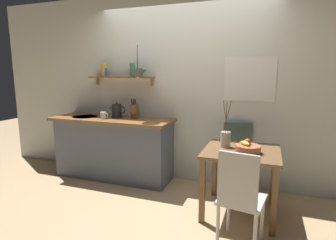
{
  "coord_description": "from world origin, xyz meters",
  "views": [
    {
      "loc": [
        1.13,
        -3.11,
        1.59
      ],
      "look_at": [
        -0.1,
        0.25,
        0.95
      ],
      "focal_mm": 29.08,
      "sensor_mm": 36.0,
      "label": 1
    }
  ],
  "objects_px": {
    "dining_table": "(241,161)",
    "electric_kettle": "(117,111)",
    "pendant_lamp": "(138,74)",
    "fruit_bowl": "(248,147)",
    "twig_vase": "(226,139)",
    "dining_chair_far": "(238,155)",
    "knife_block": "(135,111)",
    "coffee_mug_by_sink": "(103,115)",
    "dining_chair_near": "(240,196)"
  },
  "relations": [
    {
      "from": "pendant_lamp",
      "to": "dining_table",
      "type": "bearing_deg",
      "value": -15.47
    },
    {
      "from": "electric_kettle",
      "to": "coffee_mug_by_sink",
      "type": "bearing_deg",
      "value": -130.36
    },
    {
      "from": "dining_table",
      "to": "electric_kettle",
      "type": "relative_size",
      "value": 3.23
    },
    {
      "from": "dining_table",
      "to": "fruit_bowl",
      "type": "distance_m",
      "value": 0.21
    },
    {
      "from": "dining_chair_near",
      "to": "fruit_bowl",
      "type": "relative_size",
      "value": 3.56
    },
    {
      "from": "fruit_bowl",
      "to": "knife_block",
      "type": "height_order",
      "value": "knife_block"
    },
    {
      "from": "dining_table",
      "to": "pendant_lamp",
      "type": "xyz_separation_m",
      "value": [
        -1.45,
        0.4,
        0.94
      ]
    },
    {
      "from": "dining_table",
      "to": "dining_chair_near",
      "type": "relative_size",
      "value": 0.86
    },
    {
      "from": "electric_kettle",
      "to": "pendant_lamp",
      "type": "xyz_separation_m",
      "value": [
        0.39,
        -0.09,
        0.54
      ]
    },
    {
      "from": "dining_chair_near",
      "to": "electric_kettle",
      "type": "height_order",
      "value": "electric_kettle"
    },
    {
      "from": "dining_chair_far",
      "to": "coffee_mug_by_sink",
      "type": "height_order",
      "value": "coffee_mug_by_sink"
    },
    {
      "from": "dining_table",
      "to": "fruit_bowl",
      "type": "relative_size",
      "value": 3.06
    },
    {
      "from": "dining_chair_far",
      "to": "pendant_lamp",
      "type": "height_order",
      "value": "pendant_lamp"
    },
    {
      "from": "dining_table",
      "to": "dining_chair_far",
      "type": "relative_size",
      "value": 0.87
    },
    {
      "from": "dining_chair_near",
      "to": "pendant_lamp",
      "type": "distance_m",
      "value": 2.13
    },
    {
      "from": "dining_table",
      "to": "coffee_mug_by_sink",
      "type": "xyz_separation_m",
      "value": [
        -1.98,
        0.33,
        0.35
      ]
    },
    {
      "from": "fruit_bowl",
      "to": "twig_vase",
      "type": "bearing_deg",
      "value": 151.86
    },
    {
      "from": "fruit_bowl",
      "to": "pendant_lamp",
      "type": "bearing_deg",
      "value": 162.65
    },
    {
      "from": "twig_vase",
      "to": "pendant_lamp",
      "type": "relative_size",
      "value": 1.2
    },
    {
      "from": "coffee_mug_by_sink",
      "to": "twig_vase",
      "type": "bearing_deg",
      "value": -8.54
    },
    {
      "from": "dining_chair_far",
      "to": "coffee_mug_by_sink",
      "type": "xyz_separation_m",
      "value": [
        -1.89,
        -0.21,
        0.45
      ]
    },
    {
      "from": "electric_kettle",
      "to": "knife_block",
      "type": "bearing_deg",
      "value": 8.58
    },
    {
      "from": "electric_kettle",
      "to": "pendant_lamp",
      "type": "relative_size",
      "value": 0.55
    },
    {
      "from": "twig_vase",
      "to": "electric_kettle",
      "type": "relative_size",
      "value": 2.16
    },
    {
      "from": "electric_kettle",
      "to": "coffee_mug_by_sink",
      "type": "xyz_separation_m",
      "value": [
        -0.13,
        -0.16,
        -0.05
      ]
    },
    {
      "from": "dining_table",
      "to": "pendant_lamp",
      "type": "relative_size",
      "value": 1.79
    },
    {
      "from": "coffee_mug_by_sink",
      "to": "dining_chair_near",
      "type": "bearing_deg",
      "value": -26.85
    },
    {
      "from": "twig_vase",
      "to": "knife_block",
      "type": "relative_size",
      "value": 1.88
    },
    {
      "from": "electric_kettle",
      "to": "coffee_mug_by_sink",
      "type": "height_order",
      "value": "electric_kettle"
    },
    {
      "from": "dining_table",
      "to": "dining_chair_far",
      "type": "xyz_separation_m",
      "value": [
        -0.09,
        0.54,
        -0.1
      ]
    },
    {
      "from": "fruit_bowl",
      "to": "knife_block",
      "type": "relative_size",
      "value": 0.92
    },
    {
      "from": "dining_table",
      "to": "coffee_mug_by_sink",
      "type": "distance_m",
      "value": 2.04
    },
    {
      "from": "knife_block",
      "to": "coffee_mug_by_sink",
      "type": "height_order",
      "value": "knife_block"
    },
    {
      "from": "pendant_lamp",
      "to": "dining_chair_near",
      "type": "bearing_deg",
      "value": -36.09
    },
    {
      "from": "dining_table",
      "to": "dining_chair_far",
      "type": "height_order",
      "value": "dining_chair_far"
    },
    {
      "from": "electric_kettle",
      "to": "coffee_mug_by_sink",
      "type": "relative_size",
      "value": 2.01
    },
    {
      "from": "fruit_bowl",
      "to": "twig_vase",
      "type": "height_order",
      "value": "twig_vase"
    },
    {
      "from": "fruit_bowl",
      "to": "coffee_mug_by_sink",
      "type": "height_order",
      "value": "coffee_mug_by_sink"
    },
    {
      "from": "dining_chair_near",
      "to": "coffee_mug_by_sink",
      "type": "xyz_separation_m",
      "value": [
        -2.03,
        1.03,
        0.45
      ]
    },
    {
      "from": "dining_chair_far",
      "to": "twig_vase",
      "type": "bearing_deg",
      "value": -101.93
    },
    {
      "from": "dining_chair_near",
      "to": "twig_vase",
      "type": "height_order",
      "value": "twig_vase"
    },
    {
      "from": "twig_vase",
      "to": "coffee_mug_by_sink",
      "type": "xyz_separation_m",
      "value": [
        -1.79,
        0.27,
        0.13
      ]
    },
    {
      "from": "twig_vase",
      "to": "pendant_lamp",
      "type": "height_order",
      "value": "pendant_lamp"
    },
    {
      "from": "electric_kettle",
      "to": "dining_chair_far",
      "type": "bearing_deg",
      "value": 1.84
    },
    {
      "from": "fruit_bowl",
      "to": "dining_table",
      "type": "bearing_deg",
      "value": 132.9
    },
    {
      "from": "coffee_mug_by_sink",
      "to": "pendant_lamp",
      "type": "distance_m",
      "value": 0.79
    },
    {
      "from": "dining_table",
      "to": "dining_chair_far",
      "type": "bearing_deg",
      "value": 99.05
    },
    {
      "from": "dining_table",
      "to": "electric_kettle",
      "type": "bearing_deg",
      "value": 165.18
    },
    {
      "from": "coffee_mug_by_sink",
      "to": "dining_chair_far",
      "type": "bearing_deg",
      "value": 6.4
    },
    {
      "from": "dining_chair_far",
      "to": "knife_block",
      "type": "distance_m",
      "value": 1.57
    }
  ]
}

